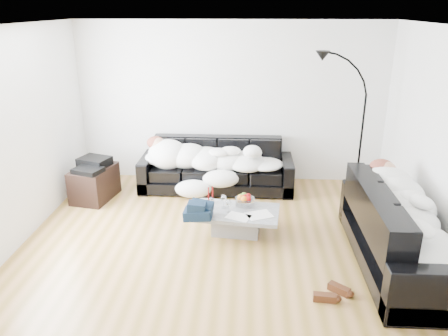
# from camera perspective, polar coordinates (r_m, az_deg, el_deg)

# --- Properties ---
(ground) EXTENTS (5.00, 5.00, 0.00)m
(ground) POSITION_cam_1_polar(r_m,az_deg,el_deg) (5.54, -0.19, -9.85)
(ground) COLOR olive
(ground) RESTS_ON ground
(wall_back) EXTENTS (5.00, 0.02, 2.60)m
(wall_back) POSITION_cam_1_polar(r_m,az_deg,el_deg) (7.19, 0.94, 8.45)
(wall_back) COLOR silver
(wall_back) RESTS_ON ground
(wall_left) EXTENTS (0.02, 4.50, 2.60)m
(wall_left) POSITION_cam_1_polar(r_m,az_deg,el_deg) (5.73, -26.05, 3.22)
(wall_left) COLOR silver
(wall_left) RESTS_ON ground
(wall_right) EXTENTS (0.02, 4.50, 2.60)m
(wall_right) POSITION_cam_1_polar(r_m,az_deg,el_deg) (5.46, 27.00, 2.29)
(wall_right) COLOR silver
(wall_right) RESTS_ON ground
(ceiling) EXTENTS (5.00, 5.00, 0.00)m
(ceiling) POSITION_cam_1_polar(r_m,az_deg,el_deg) (4.78, -0.22, 18.12)
(ceiling) COLOR white
(ceiling) RESTS_ON ground
(sofa_back) EXTENTS (2.42, 0.84, 0.79)m
(sofa_back) POSITION_cam_1_polar(r_m,az_deg,el_deg) (6.98, -0.99, 0.34)
(sofa_back) COLOR black
(sofa_back) RESTS_ON ground
(sofa_right) EXTENTS (0.95, 2.23, 0.90)m
(sofa_right) POSITION_cam_1_polar(r_m,az_deg,el_deg) (5.32, 22.39, -7.35)
(sofa_right) COLOR black
(sofa_right) RESTS_ON ground
(sleeper_back) EXTENTS (2.05, 0.71, 0.41)m
(sleeper_back) POSITION_cam_1_polar(r_m,az_deg,el_deg) (6.85, -1.03, 1.99)
(sleeper_back) COLOR white
(sleeper_back) RESTS_ON sofa_back
(sleeper_right) EXTENTS (0.81, 1.91, 0.47)m
(sleeper_right) POSITION_cam_1_polar(r_m,az_deg,el_deg) (5.24, 22.69, -5.38)
(sleeper_right) COLOR white
(sleeper_right) RESTS_ON sofa_right
(teal_cushion) EXTENTS (0.42, 0.38, 0.20)m
(teal_cushion) POSITION_cam_1_polar(r_m,az_deg,el_deg) (5.79, 20.13, -1.85)
(teal_cushion) COLOR #0F695B
(teal_cushion) RESTS_ON sofa_right
(coffee_table) EXTENTS (1.15, 0.75, 0.32)m
(coffee_table) POSITION_cam_1_polar(r_m,az_deg,el_deg) (5.72, 1.59, -7.02)
(coffee_table) COLOR #939699
(coffee_table) RESTS_ON ground
(fruit_bowl) EXTENTS (0.31, 0.31, 0.16)m
(fruit_bowl) POSITION_cam_1_polar(r_m,az_deg,el_deg) (5.78, 2.76, -4.11)
(fruit_bowl) COLOR white
(fruit_bowl) RESTS_ON coffee_table
(wine_glass_a) EXTENTS (0.08, 0.08, 0.18)m
(wine_glass_a) POSITION_cam_1_polar(r_m,az_deg,el_deg) (5.68, -0.05, -4.38)
(wine_glass_a) COLOR white
(wine_glass_a) RESTS_ON coffee_table
(wine_glass_b) EXTENTS (0.07, 0.07, 0.15)m
(wine_glass_b) POSITION_cam_1_polar(r_m,az_deg,el_deg) (5.67, -1.63, -4.59)
(wine_glass_b) COLOR white
(wine_glass_b) RESTS_ON coffee_table
(wine_glass_c) EXTENTS (0.09, 0.09, 0.17)m
(wine_glass_c) POSITION_cam_1_polar(r_m,az_deg,el_deg) (5.57, 0.61, -5.01)
(wine_glass_c) COLOR white
(wine_glass_c) RESTS_ON coffee_table
(candle_left) EXTENTS (0.05, 0.05, 0.22)m
(candle_left) POSITION_cam_1_polar(r_m,az_deg,el_deg) (5.82, -2.03, -3.57)
(candle_left) COLOR maroon
(candle_left) RESTS_ON coffee_table
(candle_right) EXTENTS (0.05, 0.05, 0.23)m
(candle_right) POSITION_cam_1_polar(r_m,az_deg,el_deg) (5.82, -1.51, -3.51)
(candle_right) COLOR maroon
(candle_right) RESTS_ON coffee_table
(newspaper_a) EXTENTS (0.38, 0.34, 0.01)m
(newspaper_a) POSITION_cam_1_polar(r_m,az_deg,el_deg) (5.54, 4.60, -6.10)
(newspaper_a) COLOR silver
(newspaper_a) RESTS_ON coffee_table
(newspaper_b) EXTENTS (0.35, 0.31, 0.01)m
(newspaper_b) POSITION_cam_1_polar(r_m,az_deg,el_deg) (5.48, 1.90, -6.34)
(newspaper_b) COLOR silver
(newspaper_b) RESTS_ON coffee_table
(navy_jacket) EXTENTS (0.41, 0.36, 0.18)m
(navy_jacket) POSITION_cam_1_polar(r_m,az_deg,el_deg) (5.41, -3.17, -4.82)
(navy_jacket) COLOR black
(navy_jacket) RESTS_ON coffee_table
(shoes) EXTENTS (0.45, 0.38, 0.09)m
(shoes) POSITION_cam_1_polar(r_m,az_deg,el_deg) (4.76, 13.87, -15.58)
(shoes) COLOR #472311
(shoes) RESTS_ON ground
(av_cabinet) EXTENTS (0.63, 0.81, 0.50)m
(av_cabinet) POSITION_cam_1_polar(r_m,az_deg,el_deg) (6.95, -16.56, -1.91)
(av_cabinet) COLOR black
(av_cabinet) RESTS_ON ground
(stereo) EXTENTS (0.53, 0.46, 0.13)m
(stereo) POSITION_cam_1_polar(r_m,az_deg,el_deg) (6.84, -16.82, 0.53)
(stereo) COLOR black
(stereo) RESTS_ON av_cabinet
(floor_lamp) EXTENTS (0.75, 0.43, 1.94)m
(floor_lamp) POSITION_cam_1_polar(r_m,az_deg,el_deg) (6.86, 17.52, 4.07)
(floor_lamp) COLOR black
(floor_lamp) RESTS_ON ground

